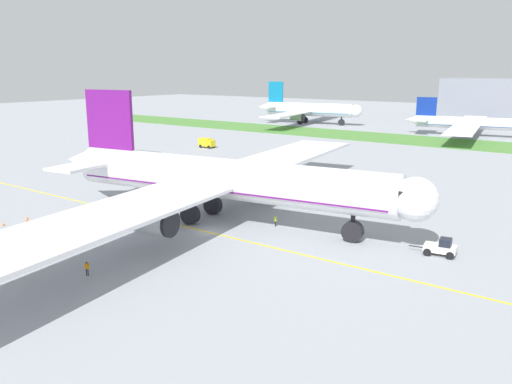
{
  "coord_description": "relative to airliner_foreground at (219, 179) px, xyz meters",
  "views": [
    {
      "loc": [
        45.67,
        -50.76,
        21.35
      ],
      "look_at": [
        1.13,
        9.43,
        3.99
      ],
      "focal_mm": 36.97,
      "sensor_mm": 36.0,
      "label": 1
    }
  ],
  "objects": [
    {
      "name": "parked_airliner_far_left",
      "position": [
        -63.37,
        129.84,
        -0.57
      ],
      "size": [
        44.47,
        69.68,
        16.75
      ],
      "color": "white",
      "rests_on": "ground"
    },
    {
      "name": "ground_crew_wingwalker_port",
      "position": [
        7.88,
        2.73,
        -5.25
      ],
      "size": [
        0.48,
        0.47,
        1.64
      ],
      "color": "black",
      "rests_on": "ground"
    },
    {
      "name": "traffic_cone_starboard_wing",
      "position": [
        -22.38,
        -16.67,
        -5.97
      ],
      "size": [
        0.36,
        0.36,
        0.58
      ],
      "color": "#F2590C",
      "rests_on": "ground"
    },
    {
      "name": "ground_crew_marshaller_front",
      "position": [
        2.05,
        -24.18,
        -5.29
      ],
      "size": [
        0.49,
        0.41,
        1.58
      ],
      "color": "black",
      "rests_on": "ground"
    },
    {
      "name": "airliner_foreground",
      "position": [
        0.0,
        0.0,
        0.0
      ],
      "size": [
        59.34,
        95.63,
        18.4
      ],
      "color": "white",
      "rests_on": "ground"
    },
    {
      "name": "traffic_cone_port_wing",
      "position": [
        -23.17,
        -19.75,
        -5.97
      ],
      "size": [
        0.36,
        0.36,
        0.58
      ],
      "color": "#F2590C",
      "rests_on": "ground"
    },
    {
      "name": "apron_taxi_line",
      "position": [
        2.11,
        -4.92,
        -6.24
      ],
      "size": [
        280.0,
        0.36,
        0.01
      ],
      "primitive_type": "cube",
      "color": "yellow",
      "rests_on": "ground"
    },
    {
      "name": "service_truck_baggage_loader",
      "position": [
        -51.18,
        54.59,
        -4.79
      ],
      "size": [
        4.64,
        2.57,
        2.64
      ],
      "color": "yellow",
      "rests_on": "ground"
    },
    {
      "name": "pushback_tug",
      "position": [
        30.26,
        4.68,
        -5.3
      ],
      "size": [
        5.54,
        2.89,
        2.1
      ],
      "color": "white",
      "rests_on": "ground"
    },
    {
      "name": "grass_median_strip",
      "position": [
        2.11,
        105.36,
        -6.2
      ],
      "size": [
        320.0,
        24.0,
        0.1
      ],
      "primitive_type": "cube",
      "color": "#4C8438",
      "rests_on": "ground"
    },
    {
      "name": "traffic_cone_near_nose",
      "position": [
        -23.42,
        -15.98,
        -5.97
      ],
      "size": [
        0.36,
        0.36,
        0.58
      ],
      "color": "#F2590C",
      "rests_on": "ground"
    },
    {
      "name": "parked_airliner_far_centre",
      "position": [
        1.33,
        126.62,
        -2.02
      ],
      "size": [
        43.19,
        70.45,
        12.44
      ],
      "color": "white",
      "rests_on": "ground"
    },
    {
      "name": "ground_plane",
      "position": [
        2.11,
        -5.01,
        -6.25
      ],
      "size": [
        600.0,
        600.0,
        0.0
      ],
      "primitive_type": "plane",
      "color": "#9399A0",
      "rests_on": "ground"
    }
  ]
}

